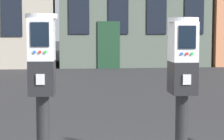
# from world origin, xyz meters

# --- Properties ---
(parking_meter_near_kerb) EXTENTS (0.23, 0.26, 1.54)m
(parking_meter_near_kerb) POSITION_xyz_m (-0.76, -0.27, 1.20)
(parking_meter_near_kerb) COLOR black
(parking_meter_near_kerb) RESTS_ON sidewalk_slab
(parking_meter_twin_adjacent) EXTENTS (0.23, 0.26, 1.52)m
(parking_meter_twin_adjacent) POSITION_xyz_m (0.23, -0.27, 1.19)
(parking_meter_twin_adjacent) COLOR black
(parking_meter_twin_adjacent) RESTS_ON sidewalk_slab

